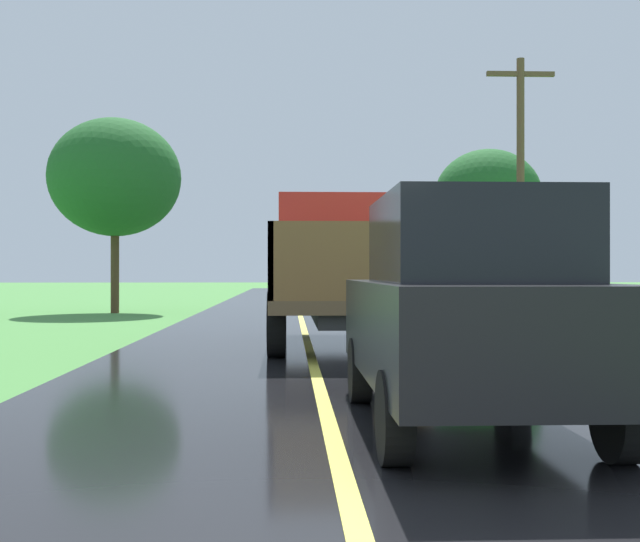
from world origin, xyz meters
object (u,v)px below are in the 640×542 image
Objects in this scene: utility_pole_roadside at (521,182)px; roadside_tree_mid_right at (115,178)px; following_car at (467,309)px; roadside_tree_near_left at (488,197)px; banana_truck_near at (335,267)px.

utility_pole_roadside is 1.06× the size of roadside_tree_mid_right.
utility_pole_roadside is 14.45m from following_car.
following_car is (7.31, -19.98, -3.48)m from roadside_tree_mid_right.
following_car is at bearing -108.50° from utility_pole_roadside.
utility_pole_roadside reaches higher than roadside_tree_near_left.
roadside_tree_mid_right is (-6.70, 11.92, 3.07)m from banana_truck_near.
utility_pole_roadside reaches higher than roadside_tree_mid_right.
following_car is (-5.98, -22.52, -3.10)m from roadside_tree_near_left.
banana_truck_near is 14.02m from roadside_tree_mid_right.
utility_pole_roadside is (5.12, 5.41, 2.23)m from banana_truck_near.
roadside_tree_near_left is 0.91× the size of roadside_tree_mid_right.
banana_truck_near is 0.97× the size of roadside_tree_near_left.
banana_truck_near is 0.89× the size of roadside_tree_mid_right.
roadside_tree_mid_right reaches higher than following_car.
banana_truck_near is at bearing -60.66° from roadside_tree_mid_right.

